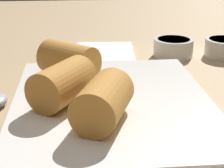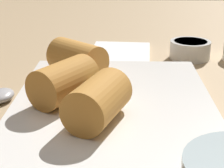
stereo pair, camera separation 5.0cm
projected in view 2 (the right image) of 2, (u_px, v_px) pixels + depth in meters
The scene contains 7 objects.
table_surface at pixel (119, 119), 47.22cm from camera, with size 180.00×140.00×2.00cm.
serving_plate at pixel (112, 104), 47.18cm from camera, with size 30.71×24.81×1.50cm.
roll_front_left at pixel (98, 99), 40.61cm from camera, with size 9.41×7.58×5.01cm.
roll_front_right at pixel (74, 58), 54.50cm from camera, with size 9.16×9.39×5.01cm.
roll_back_left at pixel (66, 80), 46.12cm from camera, with size 9.54×8.62×5.01cm.
dipping_bowl_near at pixel (189, 49), 67.00cm from camera, with size 7.19×7.19×3.20cm.
napkin at pixel (121, 52), 70.06cm from camera, with size 13.59×11.81×0.60cm.
Camera 2 is at (42.34, 0.17, 22.40)cm, focal length 60.00 mm.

